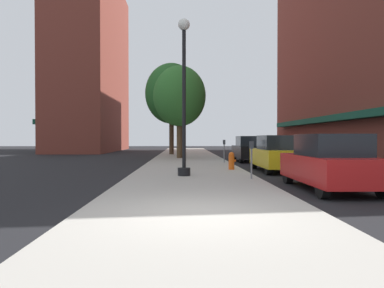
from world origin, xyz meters
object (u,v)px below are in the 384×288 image
parking_meter_far (224,148)px  lamppost (184,94)px  car_red (330,163)px  car_black (250,149)px  tree_near (179,96)px  tree_mid (171,94)px  parking_meter_near (251,155)px  car_yellow (278,154)px  fire_hydrant (231,161)px

parking_meter_far → lamppost: bearing=-107.2°
car_red → car_black: same height
car_red → tree_near: bearing=105.2°
parking_meter_far → car_red: car_red is taller
tree_near → tree_mid: bearing=97.0°
car_red → parking_meter_far: bearing=99.1°
parking_meter_near → car_yellow: size_ratio=0.30×
parking_meter_far → tree_mid: 12.29m
fire_hydrant → car_red: bearing=-69.8°
tree_near → tree_mid: 6.21m
parking_meter_far → tree_near: (-2.64, 4.85, 3.53)m
parking_meter_far → tree_mid: bearing=107.2°
car_black → car_yellow: bearing=-90.9°
lamppost → car_red: (4.30, -3.17, -2.39)m
fire_hydrant → tree_near: 10.80m
lamppost → car_red: size_ratio=1.37×
tree_near → car_yellow: bearing=-64.2°
lamppost → car_red: lamppost is taller
lamppost → car_black: lamppost is taller
fire_hydrant → car_red: 6.25m
car_yellow → car_black: (0.00, 7.26, 0.00)m
tree_mid → car_red: tree_mid is taller
parking_meter_near → parking_meter_far: same height
tree_near → fire_hydrant: bearing=-75.9°
parking_meter_near → car_red: bearing=-46.0°
lamppost → car_black: size_ratio=1.37×
lamppost → tree_mid: tree_mid is taller
lamppost → car_black: 11.31m
parking_meter_far → car_yellow: size_ratio=0.30×
parking_meter_near → car_black: (1.95, 11.33, -0.14)m
fire_hydrant → car_red: (2.15, -5.86, 0.29)m
car_red → car_yellow: size_ratio=1.00×
tree_mid → parking_meter_near: bearing=-80.2°
fire_hydrant → parking_meter_near: bearing=-87.0°
parking_meter_near → tree_near: 14.29m
lamppost → car_red: bearing=-36.4°
car_yellow → parking_meter_near: bearing=-115.6°
parking_meter_far → tree_near: bearing=118.6°
car_red → fire_hydrant: bearing=109.0°
parking_meter_near → parking_meter_far: bearing=90.0°
tree_near → car_black: 6.30m
parking_meter_near → tree_near: (-2.64, 13.59, 3.53)m
parking_meter_near → car_red: (1.95, -2.02, -0.14)m
fire_hydrant → tree_mid: size_ratio=0.10×
tree_near → car_black: tree_near is taller
parking_meter_far → car_red: 10.93m
fire_hydrant → parking_meter_far: parking_meter_far is taller
tree_near → car_red: 16.68m
car_red → car_black: (0.00, 13.35, 0.00)m
lamppost → tree_mid: (-1.05, 18.54, 2.18)m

